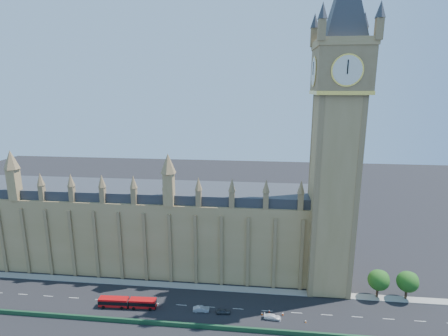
# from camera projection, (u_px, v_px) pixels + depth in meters

# --- Properties ---
(ground) EXTENTS (400.00, 400.00, 0.00)m
(ground) POSITION_uv_depth(u_px,v_px,m) (195.00, 306.00, 97.96)
(ground) COLOR black
(ground) RESTS_ON ground
(palace_westminster) EXTENTS (120.00, 20.00, 28.00)m
(palace_westminster) POSITION_uv_depth(u_px,v_px,m) (135.00, 226.00, 118.78)
(palace_westminster) COLOR olive
(palace_westminster) RESTS_ON ground
(elizabeth_tower) EXTENTS (20.59, 20.59, 105.00)m
(elizabeth_tower) POSITION_uv_depth(u_px,v_px,m) (339.00, 107.00, 95.16)
(elizabeth_tower) COLOR olive
(elizabeth_tower) RESTS_ON ground
(bridge_parapet) EXTENTS (160.00, 0.60, 1.20)m
(bridge_parapet) POSITION_uv_depth(u_px,v_px,m) (189.00, 325.00, 89.11)
(bridge_parapet) COLOR #1E4C2D
(bridge_parapet) RESTS_ON ground
(kerb_north) EXTENTS (160.00, 3.00, 0.16)m
(kerb_north) POSITION_uv_depth(u_px,v_px,m) (201.00, 287.00, 107.14)
(kerb_north) COLOR gray
(kerb_north) RESTS_ON ground
(tree_east_near) EXTENTS (6.00, 6.00, 8.50)m
(tree_east_near) POSITION_uv_depth(u_px,v_px,m) (379.00, 280.00, 100.92)
(tree_east_near) COLOR #382619
(tree_east_near) RESTS_ON ground
(tree_east_far) EXTENTS (6.00, 6.00, 8.50)m
(tree_east_far) POSITION_uv_depth(u_px,v_px,m) (408.00, 281.00, 100.08)
(tree_east_far) COLOR #382619
(tree_east_far) RESTS_ON ground
(red_bus) EXTENTS (16.09, 3.14, 2.72)m
(red_bus) POSITION_uv_depth(u_px,v_px,m) (127.00, 303.00, 97.08)
(red_bus) COLOR #B30B0E
(red_bus) RESTS_ON ground
(car_grey) EXTENTS (3.94, 1.94, 1.29)m
(car_grey) POSITION_uv_depth(u_px,v_px,m) (223.00, 311.00, 94.60)
(car_grey) COLOR #3A3D41
(car_grey) RESTS_ON ground
(car_silver) EXTENTS (4.52, 1.92, 1.45)m
(car_silver) POSITION_uv_depth(u_px,v_px,m) (201.00, 309.00, 95.43)
(car_silver) COLOR #A2A5A9
(car_silver) RESTS_ON ground
(car_white) EXTENTS (4.66, 2.10, 1.32)m
(car_white) POSITION_uv_depth(u_px,v_px,m) (272.00, 317.00, 92.26)
(car_white) COLOR silver
(car_white) RESTS_ON ground
(cone_a) EXTENTS (0.58, 0.58, 0.77)m
(cone_a) POSITION_uv_depth(u_px,v_px,m) (283.00, 314.00, 93.99)
(cone_a) COLOR black
(cone_a) RESTS_ON ground
(cone_b) EXTENTS (0.45, 0.45, 0.65)m
(cone_b) POSITION_uv_depth(u_px,v_px,m) (306.00, 321.00, 91.06)
(cone_b) COLOR black
(cone_b) RESTS_ON ground
(cone_c) EXTENTS (0.49, 0.49, 0.77)m
(cone_c) POSITION_uv_depth(u_px,v_px,m) (269.00, 311.00, 95.20)
(cone_c) COLOR black
(cone_c) RESTS_ON ground
(cone_d) EXTENTS (0.56, 0.56, 0.73)m
(cone_d) POSITION_uv_depth(u_px,v_px,m) (262.00, 313.00, 94.13)
(cone_d) COLOR black
(cone_d) RESTS_ON ground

